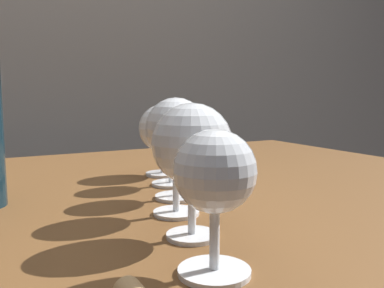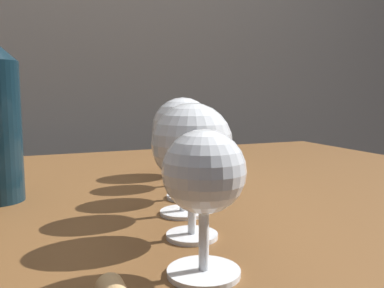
% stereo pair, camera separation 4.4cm
% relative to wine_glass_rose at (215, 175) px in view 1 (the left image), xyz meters
% --- Properties ---
extents(dining_table, '(1.45, 0.92, 0.75)m').
position_rel_wine_glass_rose_xyz_m(dining_table, '(-0.01, 0.34, -0.17)').
color(dining_table, brown).
rests_on(dining_table, ground_plane).
extents(wine_glass_rose, '(0.07, 0.07, 0.13)m').
position_rel_wine_glass_rose_xyz_m(wine_glass_rose, '(0.00, 0.00, 0.00)').
color(wine_glass_rose, white).
rests_on(wine_glass_rose, dining_table).
extents(wine_glass_chardonnay, '(0.09, 0.09, 0.15)m').
position_rel_wine_glass_rose_xyz_m(wine_glass_chardonnay, '(0.03, 0.09, 0.01)').
color(wine_glass_chardonnay, white).
rests_on(wine_glass_chardonnay, dining_table).
extents(wine_glass_pinot, '(0.08, 0.08, 0.15)m').
position_rel_wine_glass_rose_xyz_m(wine_glass_pinot, '(0.05, 0.18, 0.02)').
color(wine_glass_pinot, white).
rests_on(wine_glass_pinot, dining_table).
extents(wine_glass_white, '(0.08, 0.08, 0.14)m').
position_rel_wine_glass_rose_xyz_m(wine_glass_white, '(0.09, 0.25, 0.01)').
color(wine_glass_white, white).
rests_on(wine_glass_white, dining_table).
extents(wine_glass_cabernet, '(0.07, 0.07, 0.14)m').
position_rel_wine_glass_rose_xyz_m(wine_glass_cabernet, '(0.12, 0.34, 0.01)').
color(wine_glass_cabernet, white).
rests_on(wine_glass_cabernet, dining_table).
extents(wine_glass_port, '(0.09, 0.09, 0.14)m').
position_rel_wine_glass_rose_xyz_m(wine_glass_port, '(0.14, 0.42, 0.00)').
color(wine_glass_port, white).
rests_on(wine_glass_port, dining_table).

